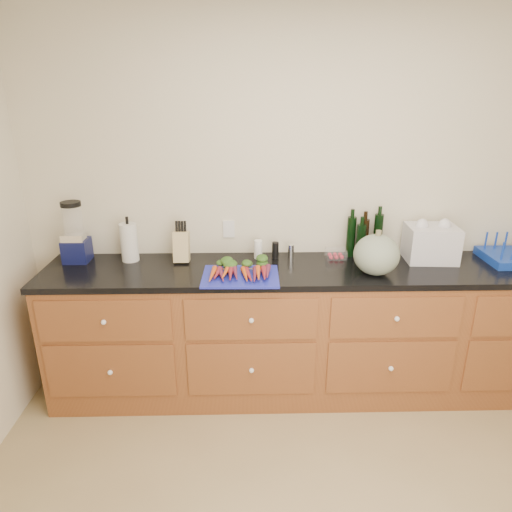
{
  "coord_description": "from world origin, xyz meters",
  "views": [
    {
      "loc": [
        -0.48,
        -1.5,
        2.06
      ],
      "look_at": [
        -0.42,
        1.2,
        1.06
      ],
      "focal_mm": 32.0,
      "sensor_mm": 36.0,
      "label": 1
    }
  ],
  "objects_px": {
    "carrots": "(240,270)",
    "blender_appliance": "(75,236)",
    "squash": "(376,255)",
    "knife_block": "(182,247)",
    "cutting_board": "(240,276)",
    "paper_towel": "(129,242)",
    "tomato_box": "(336,254)"
  },
  "relations": [
    {
      "from": "paper_towel",
      "to": "tomato_box",
      "type": "bearing_deg",
      "value": 0.4
    },
    {
      "from": "carrots",
      "to": "blender_appliance",
      "type": "bearing_deg",
      "value": 165.94
    },
    {
      "from": "cutting_board",
      "to": "blender_appliance",
      "type": "xyz_separation_m",
      "value": [
        -1.12,
        0.32,
        0.18
      ]
    },
    {
      "from": "blender_appliance",
      "to": "tomato_box",
      "type": "distance_m",
      "value": 1.79
    },
    {
      "from": "knife_block",
      "to": "blender_appliance",
      "type": "bearing_deg",
      "value": 178.58
    },
    {
      "from": "carrots",
      "to": "tomato_box",
      "type": "height_order",
      "value": "carrots"
    },
    {
      "from": "knife_block",
      "to": "paper_towel",
      "type": "bearing_deg",
      "value": 176.79
    },
    {
      "from": "blender_appliance",
      "to": "knife_block",
      "type": "distance_m",
      "value": 0.72
    },
    {
      "from": "squash",
      "to": "paper_towel",
      "type": "relative_size",
      "value": 1.1
    },
    {
      "from": "cutting_board",
      "to": "knife_block",
      "type": "height_order",
      "value": "knife_block"
    },
    {
      "from": "carrots",
      "to": "paper_towel",
      "type": "xyz_separation_m",
      "value": [
        -0.76,
        0.28,
        0.1
      ]
    },
    {
      "from": "cutting_board",
      "to": "blender_appliance",
      "type": "height_order",
      "value": "blender_appliance"
    },
    {
      "from": "paper_towel",
      "to": "knife_block",
      "type": "distance_m",
      "value": 0.36
    },
    {
      "from": "blender_appliance",
      "to": "tomato_box",
      "type": "xyz_separation_m",
      "value": [
        1.78,
        0.01,
        -0.15
      ]
    },
    {
      "from": "carrots",
      "to": "paper_towel",
      "type": "distance_m",
      "value": 0.82
    },
    {
      "from": "squash",
      "to": "cutting_board",
      "type": "bearing_deg",
      "value": -177.47
    },
    {
      "from": "carrots",
      "to": "knife_block",
      "type": "bearing_deg",
      "value": 146.9
    },
    {
      "from": "cutting_board",
      "to": "knife_block",
      "type": "bearing_deg",
      "value": 143.33
    },
    {
      "from": "cutting_board",
      "to": "knife_block",
      "type": "relative_size",
      "value": 2.29
    },
    {
      "from": "carrots",
      "to": "squash",
      "type": "height_order",
      "value": "squash"
    },
    {
      "from": "blender_appliance",
      "to": "tomato_box",
      "type": "height_order",
      "value": "blender_appliance"
    },
    {
      "from": "carrots",
      "to": "blender_appliance",
      "type": "xyz_separation_m",
      "value": [
        -1.12,
        0.28,
        0.15
      ]
    },
    {
      "from": "paper_towel",
      "to": "knife_block",
      "type": "bearing_deg",
      "value": -3.21
    },
    {
      "from": "knife_block",
      "to": "tomato_box",
      "type": "bearing_deg",
      "value": 1.61
    },
    {
      "from": "squash",
      "to": "knife_block",
      "type": "relative_size",
      "value": 1.39
    },
    {
      "from": "paper_towel",
      "to": "knife_block",
      "type": "xyz_separation_m",
      "value": [
        0.36,
        -0.02,
        -0.03
      ]
    },
    {
      "from": "cutting_board",
      "to": "blender_appliance",
      "type": "distance_m",
      "value": 1.18
    },
    {
      "from": "squash",
      "to": "knife_block",
      "type": "bearing_deg",
      "value": 168.28
    },
    {
      "from": "cutting_board",
      "to": "paper_towel",
      "type": "bearing_deg",
      "value": 157.17
    },
    {
      "from": "carrots",
      "to": "knife_block",
      "type": "xyz_separation_m",
      "value": [
        -0.4,
        0.26,
        0.07
      ]
    },
    {
      "from": "cutting_board",
      "to": "carrots",
      "type": "bearing_deg",
      "value": 90.0
    },
    {
      "from": "squash",
      "to": "knife_block",
      "type": "height_order",
      "value": "squash"
    }
  ]
}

